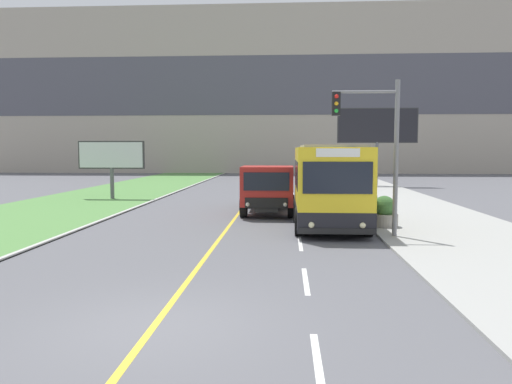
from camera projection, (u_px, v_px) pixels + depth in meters
ground_plane at (154, 327)px, 8.64m from camera, size 300.00×300.00×0.00m
lane_marking_centre at (199, 289)px, 10.97m from camera, size 2.88×140.00×0.01m
apartment_block_background at (270, 93)px, 67.04m from camera, size 80.00×8.04×21.30m
city_bus at (330, 187)px, 19.12m from camera, size 2.73×5.72×3.22m
dump_truck at (268, 190)px, 23.60m from camera, size 2.44×6.72×2.30m
traffic_light_mast at (376, 138)px, 16.99m from camera, size 2.28×0.32×5.41m
billboard_large at (377, 127)px, 41.21m from camera, size 6.59×0.24×6.49m
billboard_small at (111, 157)px, 30.70m from camera, size 4.11×0.24×3.59m
planter_round_near at (384, 213)px, 19.34m from camera, size 1.05×1.05×1.20m
planter_round_second at (369, 203)px, 23.27m from camera, size 0.96×0.96×1.13m
planter_round_third at (359, 195)px, 27.18m from camera, size 1.02×1.02×1.18m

